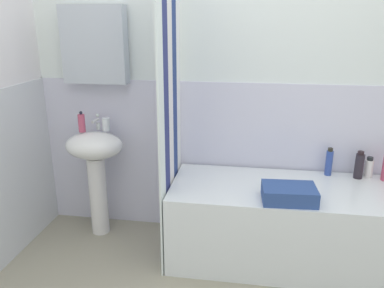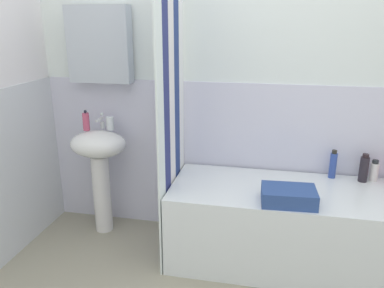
% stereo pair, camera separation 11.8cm
% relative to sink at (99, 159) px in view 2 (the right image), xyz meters
% --- Properties ---
extents(wall_back_tiled, '(3.60, 0.18, 2.40)m').
position_rel_sink_xyz_m(wall_back_tiled, '(0.99, 0.23, 0.53)').
color(wall_back_tiled, white).
rests_on(wall_back_tiled, ground_plane).
extents(sink, '(0.44, 0.34, 0.83)m').
position_rel_sink_xyz_m(sink, '(0.00, 0.00, 0.00)').
color(sink, white).
rests_on(sink, ground_plane).
extents(faucet, '(0.03, 0.12, 0.12)m').
position_rel_sink_xyz_m(faucet, '(0.00, 0.08, 0.28)').
color(faucet, silver).
rests_on(faucet, sink).
extents(soap_dispenser, '(0.05, 0.05, 0.16)m').
position_rel_sink_xyz_m(soap_dispenser, '(-0.09, 0.01, 0.29)').
color(soap_dispenser, '#C34B6A').
rests_on(soap_dispenser, sink).
extents(toothbrush_cup, '(0.06, 0.06, 0.10)m').
position_rel_sink_xyz_m(toothbrush_cup, '(0.08, 0.07, 0.27)').
color(toothbrush_cup, white).
rests_on(toothbrush_cup, sink).
extents(bathtub, '(1.58, 0.67, 0.55)m').
position_rel_sink_xyz_m(bathtub, '(1.43, -0.15, -0.33)').
color(bathtub, white).
rests_on(bathtub, ground_plane).
extents(shower_curtain, '(0.01, 0.67, 2.00)m').
position_rel_sink_xyz_m(shower_curtain, '(0.62, -0.15, 0.39)').
color(shower_curtain, white).
rests_on(shower_curtain, ground_plane).
extents(shampoo_bottle, '(0.06, 0.06, 0.15)m').
position_rel_sink_xyz_m(shampoo_bottle, '(2.01, 0.13, 0.01)').
color(shampoo_bottle, white).
rests_on(shampoo_bottle, bathtub).
extents(conditioner_bottle, '(0.06, 0.06, 0.20)m').
position_rel_sink_xyz_m(conditioner_bottle, '(1.94, 0.10, 0.04)').
color(conditioner_bottle, '#29232B').
rests_on(conditioner_bottle, bathtub).
extents(lotion_bottle, '(0.05, 0.05, 0.21)m').
position_rel_sink_xyz_m(lotion_bottle, '(1.73, 0.13, 0.04)').
color(lotion_bottle, '#324DA3').
rests_on(lotion_bottle, bathtub).
extents(towel_folded, '(0.34, 0.25, 0.10)m').
position_rel_sink_xyz_m(towel_folded, '(1.42, -0.35, -0.01)').
color(towel_folded, '#2E4B8B').
rests_on(towel_folded, bathtub).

